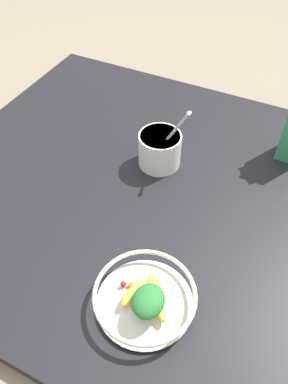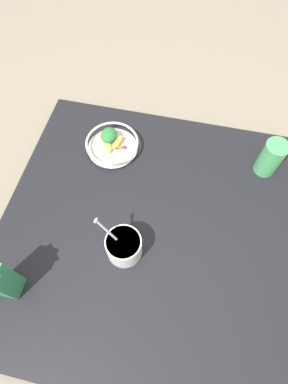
# 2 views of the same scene
# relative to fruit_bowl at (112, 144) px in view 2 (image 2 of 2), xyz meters

# --- Properties ---
(ground_plane) EXTENTS (6.00, 6.00, 0.00)m
(ground_plane) POSITION_rel_fruit_bowl_xyz_m (0.32, 0.22, -0.08)
(ground_plane) COLOR gray
(countertop) EXTENTS (1.09, 1.09, 0.04)m
(countertop) POSITION_rel_fruit_bowl_xyz_m (0.32, 0.22, -0.06)
(countertop) COLOR black
(countertop) RESTS_ON ground_plane
(fruit_bowl) EXTENTS (0.22, 0.22, 0.09)m
(fruit_bowl) POSITION_rel_fruit_bowl_xyz_m (0.00, 0.00, 0.00)
(fruit_bowl) COLOR silver
(fruit_bowl) RESTS_ON countertop
(yogurt_tub) EXTENTS (0.12, 0.15, 0.22)m
(yogurt_tub) POSITION_rel_fruit_bowl_xyz_m (0.42, 0.16, 0.02)
(yogurt_tub) COLOR white
(yogurt_tub) RESTS_ON countertop
(drinking_cup) EXTENTS (0.09, 0.09, 0.16)m
(drinking_cup) POSITION_rel_fruit_bowl_xyz_m (-0.03, 0.63, 0.05)
(drinking_cup) COLOR #4CB266
(drinking_cup) RESTS_ON countertop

